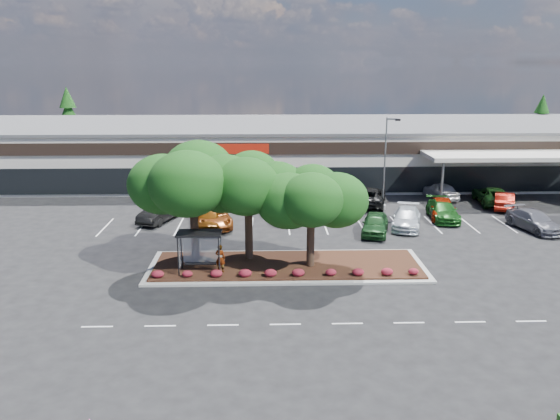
{
  "coord_description": "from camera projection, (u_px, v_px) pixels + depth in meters",
  "views": [
    {
      "loc": [
        -3.37,
        -29.46,
        13.0
      ],
      "look_at": [
        -2.32,
        8.88,
        2.6
      ],
      "focal_mm": 35.0,
      "sensor_mm": 36.0,
      "label": 1
    }
  ],
  "objects": [
    {
      "name": "car_3",
      "position": [
        289.0,
        212.0,
        46.46
      ],
      "size": [
        2.94,
        5.39,
        1.43
      ],
      "primitive_type": "imported",
      "rotation": [
        0.0,
        0.0,
        -0.11
      ],
      "color": "maroon",
      "rests_on": "ground"
    },
    {
      "name": "car_15",
      "position": [
        440.0,
        191.0,
        53.59
      ],
      "size": [
        2.85,
        5.09,
        1.64
      ],
      "primitive_type": "imported",
      "rotation": [
        0.0,
        0.0,
        3.34
      ],
      "color": "#BCBCBC",
      "rests_on": "ground"
    },
    {
      "name": "person_waiting",
      "position": [
        220.0,
        258.0,
        34.13
      ],
      "size": [
        0.75,
        0.62,
        1.78
      ],
      "primitive_type": "imported",
      "rotation": [
        0.0,
        0.0,
        2.81
      ],
      "color": "#594C47",
      "rests_on": "landscape_island"
    },
    {
      "name": "car_1",
      "position": [
        209.0,
        218.0,
        43.99
      ],
      "size": [
        2.21,
        5.07,
        1.7
      ],
      "primitive_type": "imported",
      "rotation": [
        0.0,
        0.0,
        0.04
      ],
      "color": "#673306",
      "rests_on": "ground"
    },
    {
      "name": "landscape_island",
      "position": [
        287.0,
        266.0,
        35.69
      ],
      "size": [
        18.0,
        6.0,
        0.26
      ],
      "color": "#A7A7A2",
      "rests_on": "ground"
    },
    {
      "name": "conifer_north_west",
      "position": [
        70.0,
        123.0,
        74.2
      ],
      "size": [
        4.4,
        4.4,
        10.0
      ],
      "primitive_type": "cone",
      "color": "#113511",
      "rests_on": "ground"
    },
    {
      "name": "car_14",
      "position": [
        369.0,
        196.0,
        51.22
      ],
      "size": [
        4.22,
        6.64,
        1.71
      ],
      "primitive_type": "imported",
      "rotation": [
        0.0,
        0.0,
        2.9
      ],
      "color": "black",
      "rests_on": "ground"
    },
    {
      "name": "conifer_north_east",
      "position": [
        540.0,
        127.0,
        74.09
      ],
      "size": [
        3.96,
        3.96,
        9.0
      ],
      "primitive_type": "cone",
      "color": "#113511",
      "rests_on": "ground"
    },
    {
      "name": "car_11",
      "position": [
        274.0,
        203.0,
        48.83
      ],
      "size": [
        4.05,
        6.2,
        1.67
      ],
      "primitive_type": "imported",
      "rotation": [
        0.0,
        0.0,
        3.46
      ],
      "color": "#651F06",
      "rests_on": "ground"
    },
    {
      "name": "bus_shelter",
      "position": [
        200.0,
        240.0,
        33.96
      ],
      "size": [
        2.75,
        1.55,
        2.59
      ],
      "color": "black",
      "rests_on": "landscape_island"
    },
    {
      "name": "light_pole",
      "position": [
        386.0,
        170.0,
        49.1
      ],
      "size": [
        1.43,
        0.55,
        8.34
      ],
      "rotation": [
        0.0,
        0.0,
        0.13
      ],
      "color": "#A7A7A2",
      "rests_on": "ground"
    },
    {
      "name": "island_tree_east",
      "position": [
        311.0,
        217.0,
        34.55
      ],
      "size": [
        5.8,
        5.8,
        6.5
      ],
      "primitive_type": null,
      "color": "#113511",
      "rests_on": "landscape_island"
    },
    {
      "name": "car_8",
      "position": [
        534.0,
        221.0,
        43.59
      ],
      "size": [
        3.34,
        5.64,
        1.53
      ],
      "primitive_type": "imported",
      "rotation": [
        0.0,
        0.0,
        0.24
      ],
      "color": "slate",
      "rests_on": "ground"
    },
    {
      "name": "ground",
      "position": [
        324.0,
        292.0,
        31.92
      ],
      "size": [
        160.0,
        160.0,
        0.0
      ],
      "primitive_type": "plane",
      "color": "black",
      "rests_on": "ground"
    },
    {
      "name": "car_7",
      "position": [
        443.0,
        211.0,
        46.57
      ],
      "size": [
        2.6,
        5.47,
        1.54
      ],
      "primitive_type": "imported",
      "rotation": [
        0.0,
        0.0,
        -0.08
      ],
      "color": "#185217",
      "rests_on": "ground"
    },
    {
      "name": "car_12",
      "position": [
        298.0,
        205.0,
        48.73
      ],
      "size": [
        2.32,
        4.34,
        1.41
      ],
      "primitive_type": "imported",
      "rotation": [
        0.0,
        0.0,
        3.31
      ],
      "color": "#900B02",
      "rests_on": "ground"
    },
    {
      "name": "shrub_row",
      "position": [
        288.0,
        272.0,
        33.56
      ],
      "size": [
        17.0,
        0.8,
        0.5
      ],
      "primitive_type": null,
      "color": "maroon",
      "rests_on": "landscape_island"
    },
    {
      "name": "car_2",
      "position": [
        213.0,
        216.0,
        44.7
      ],
      "size": [
        3.89,
        6.4,
        1.66
      ],
      "primitive_type": "imported",
      "rotation": [
        0.0,
        0.0,
        0.2
      ],
      "color": "#78350E",
      "rests_on": "ground"
    },
    {
      "name": "car_4",
      "position": [
        375.0,
        224.0,
        42.63
      ],
      "size": [
        3.07,
        5.07,
        1.62
      ],
      "primitive_type": "imported",
      "rotation": [
        0.0,
        0.0,
        -0.26
      ],
      "color": "#1A471E",
      "rests_on": "ground"
    },
    {
      "name": "island_tree_west",
      "position": [
        193.0,
        204.0,
        34.95
      ],
      "size": [
        7.2,
        7.2,
        7.89
      ],
      "primitive_type": null,
      "color": "#113511",
      "rests_on": "landscape_island"
    },
    {
      "name": "retail_store",
      "position": [
        294.0,
        149.0,
        63.81
      ],
      "size": [
        80.4,
        25.2,
        6.25
      ],
      "color": "beige",
      "rests_on": "ground"
    },
    {
      "name": "lane_markings",
      "position": [
        308.0,
        237.0,
        41.97
      ],
      "size": [
        33.12,
        20.06,
        0.01
      ],
      "color": "silver",
      "rests_on": "ground"
    },
    {
      "name": "car_5",
      "position": [
        407.0,
        218.0,
        44.29
      ],
      "size": [
        3.58,
        5.69,
        1.54
      ],
      "primitive_type": "imported",
      "rotation": [
        0.0,
        0.0,
        -0.29
      ],
      "color": "silver",
      "rests_on": "ground"
    },
    {
      "name": "island_tree_mid",
      "position": [
        248.0,
        206.0,
        35.79
      ],
      "size": [
        6.6,
        6.6,
        7.32
      ],
      "primitive_type": null,
      "color": "#113511",
      "rests_on": "landscape_island"
    },
    {
      "name": "car_6",
      "position": [
        442.0,
        208.0,
        46.95
      ],
      "size": [
        3.07,
        5.32,
        1.7
      ],
      "primitive_type": "imported",
      "rotation": [
        0.0,
        0.0,
        -0.22
      ],
      "color": "#971D03",
      "rests_on": "ground"
    },
    {
      "name": "car_16",
      "position": [
        504.0,
        200.0,
        49.97
      ],
      "size": [
        3.35,
        4.98,
        1.55
      ],
      "primitive_type": "imported",
      "rotation": [
        0.0,
        0.0,
        2.74
      ],
      "color": "maroon",
      "rests_on": "ground"
    },
    {
      "name": "car_17",
      "position": [
        492.0,
        196.0,
        51.65
      ],
      "size": [
        3.3,
        6.07,
        1.61
      ],
      "primitive_type": "imported",
      "rotation": [
        0.0,
        0.0,
        3.03
      ],
      "color": "#1E4D1B",
      "rests_on": "ground"
    },
    {
      "name": "car_0",
      "position": [
        160.0,
        212.0,
        45.99
      ],
      "size": [
        3.41,
        5.37,
        1.67
      ],
      "primitive_type": "imported",
      "rotation": [
        0.0,
        0.0,
        -0.35
      ],
      "color": "black",
      "rests_on": "ground"
    },
    {
      "name": "car_10",
      "position": [
        180.0,
        200.0,
        50.37
      ],
      "size": [
        3.07,
        4.58,
        1.45
      ],
      "primitive_type": "imported",
      "rotation": [
        0.0,
        0.0,
        3.49
      ],
      "color": "#1B4918",
      "rests_on": "ground"
    }
  ]
}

